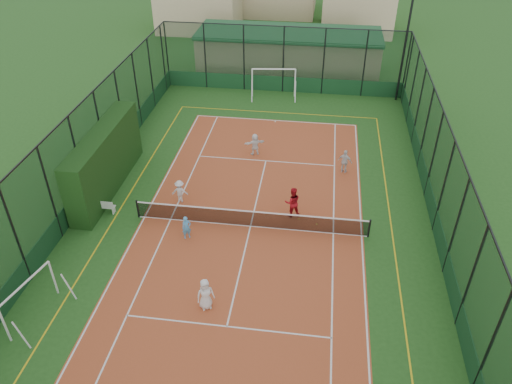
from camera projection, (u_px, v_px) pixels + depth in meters
ground at (250, 226)px, 24.93m from camera, size 300.00×300.00×0.00m
court_slab at (250, 226)px, 24.93m from camera, size 11.17×23.97×0.01m
tennis_net at (250, 218)px, 24.63m from camera, size 11.67×0.12×1.06m
perimeter_fence at (250, 185)px, 23.51m from camera, size 18.12×34.12×5.00m
floodlight_ne at (405, 45)px, 35.14m from camera, size 0.60×0.26×8.25m
clubhouse at (289, 50)px, 41.96m from camera, size 15.20×7.20×3.15m
hedge_left at (105, 160)px, 26.91m from camera, size 1.17×7.78×3.41m
white_bench at (101, 206)px, 25.70m from camera, size 1.45×0.41×0.81m
futsal_goal_near at (30, 300)px, 19.68m from camera, size 2.89×1.45×1.79m
futsal_goal_far at (274, 83)px, 37.42m from camera, size 3.41×1.35×2.14m
child_near_left at (205, 294)px, 20.13m from camera, size 0.86×0.76×1.48m
child_near_mid at (187, 227)px, 23.88m from camera, size 0.53×0.47×1.21m
child_far_left at (180, 191)px, 26.31m from camera, size 0.88×0.56×1.30m
child_far_right at (345, 161)px, 28.68m from camera, size 0.91×0.62×1.44m
child_far_back at (255, 144)px, 30.42m from camera, size 1.34×0.89×1.38m
coach at (292, 202)px, 25.20m from camera, size 0.94×0.81×1.66m
tennis_balls at (281, 218)px, 25.46m from camera, size 4.68×0.61×0.07m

